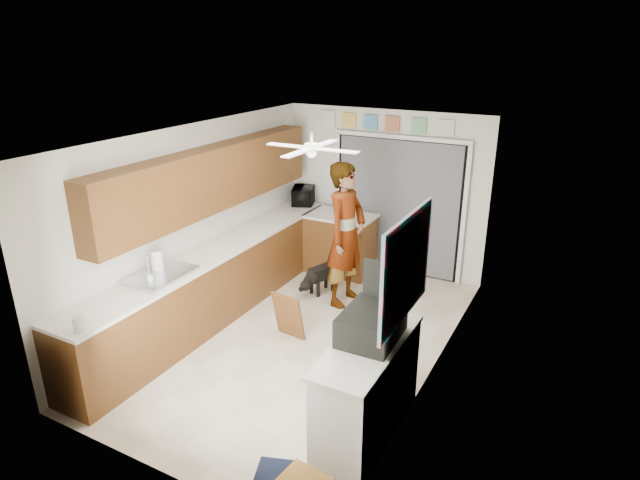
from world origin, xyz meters
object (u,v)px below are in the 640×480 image
at_px(microwave, 303,195).
at_px(man, 346,235).
at_px(suitcase, 371,325).
at_px(paper_towel_roll, 157,262).
at_px(navy_crate, 277,480).
at_px(dog, 322,278).

xyz_separation_m(microwave, man, (1.31, -1.15, -0.08)).
relative_size(suitcase, man, 0.32).
xyz_separation_m(paper_towel_roll, navy_crate, (2.39, -1.27, -0.98)).
relative_size(paper_towel_roll, suitcase, 0.44).
bearing_deg(dog, navy_crate, -48.62).
bearing_deg(microwave, man, -154.23).
height_order(microwave, dog, microwave).
height_order(man, dog, man).
xyz_separation_m(suitcase, navy_crate, (-0.33, -1.10, -0.98)).
bearing_deg(navy_crate, dog, 112.12).
bearing_deg(paper_towel_roll, navy_crate, -28.00).
height_order(paper_towel_roll, dog, paper_towel_roll).
xyz_separation_m(navy_crate, dog, (-1.38, 3.40, 0.13)).
bearing_deg(dog, microwave, 149.88).
distance_m(microwave, paper_towel_roll, 3.18).
bearing_deg(man, dog, 81.86).
relative_size(paper_towel_roll, navy_crate, 0.86).
bearing_deg(dog, paper_towel_roll, -96.07).
xyz_separation_m(paper_towel_roll, man, (1.43, 2.03, -0.09)).
bearing_deg(paper_towel_roll, dog, 64.67).
bearing_deg(suitcase, paper_towel_roll, 174.82).
bearing_deg(suitcase, man, 118.95).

